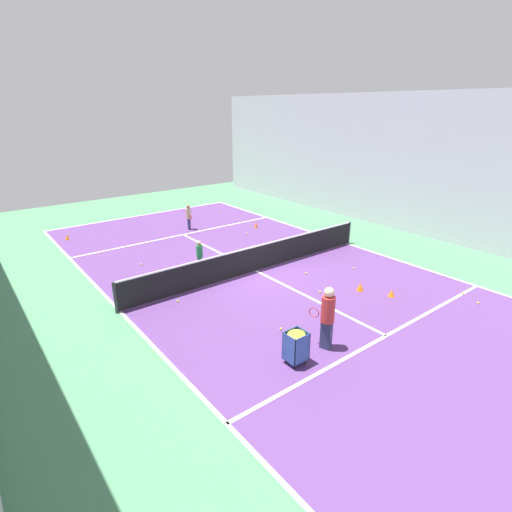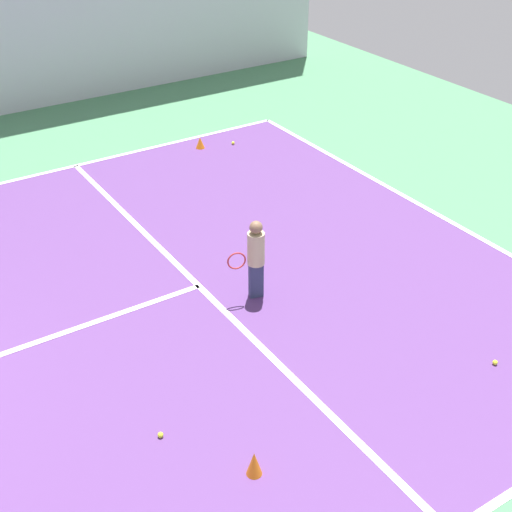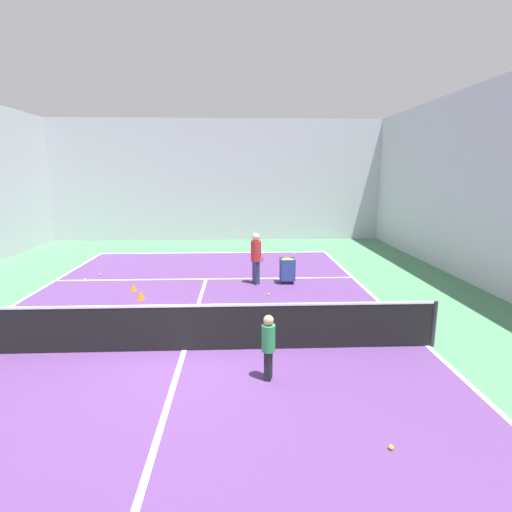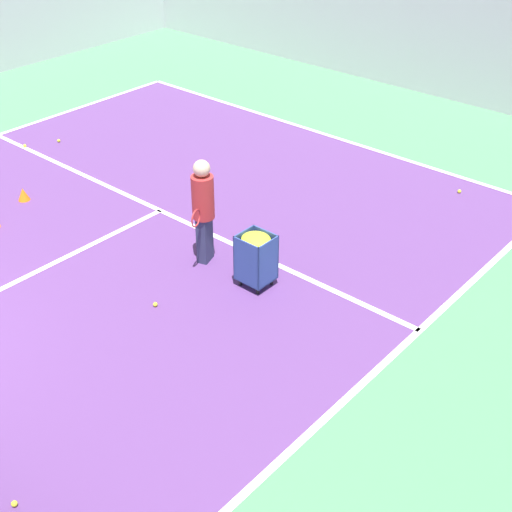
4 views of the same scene
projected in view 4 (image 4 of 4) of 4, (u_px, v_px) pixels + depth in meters
name	position (u px, v px, depth m)	size (l,w,h in m)	color
line_baseline_far	(319.00, 132.00, 15.89)	(10.59, 0.10, 0.00)	white
line_service_far	(160.00, 211.00, 12.84)	(10.59, 0.10, 0.00)	white
coach_at_net	(203.00, 205.00, 10.92)	(0.44, 0.68, 1.75)	#2D3351
ball_cart	(256.00, 251.00, 10.54)	(0.50, 0.46, 0.88)	#2D478C
training_cone_0	(23.00, 194.00, 13.12)	(0.22, 0.22, 0.24)	orange
tennis_ball_3	(59.00, 141.00, 15.42)	(0.07, 0.07, 0.07)	yellow
tennis_ball_4	(155.00, 304.00, 10.37)	(0.07, 0.07, 0.07)	yellow
tennis_ball_6	(14.00, 504.00, 7.42)	(0.07, 0.07, 0.07)	yellow
tennis_ball_7	(25.00, 146.00, 15.19)	(0.07, 0.07, 0.07)	yellow
tennis_ball_11	(459.00, 191.00, 13.40)	(0.07, 0.07, 0.07)	yellow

